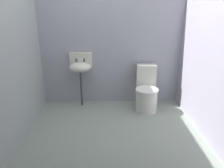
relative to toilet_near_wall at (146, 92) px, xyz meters
name	(u,v)px	position (x,y,z in m)	size (l,w,h in m)	color
ground_plane	(112,138)	(-0.63, -0.89, -0.36)	(3.00, 2.89, 0.08)	gray
wall_back	(111,44)	(-0.63, 0.40, 0.80)	(3.00, 0.10, 2.25)	#9A9EA9
wall_left	(10,60)	(-1.98, -0.79, 0.80)	(0.10, 2.69, 2.25)	#99A2A3
wall_right	(213,59)	(0.72, -0.79, 0.80)	(0.10, 2.69, 2.25)	#9D97A7
toilet_near_wall	(146,92)	(0.00, 0.00, 0.00)	(0.44, 0.62, 0.78)	silver
sink	(80,67)	(-1.19, 0.19, 0.43)	(0.42, 0.35, 0.99)	#353F3B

